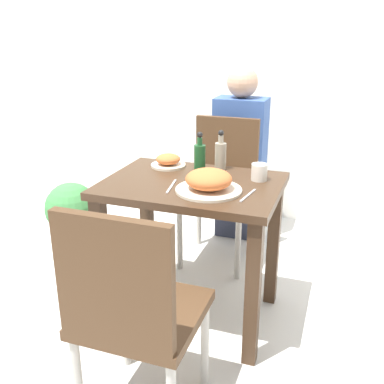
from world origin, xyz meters
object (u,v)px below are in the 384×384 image
at_px(chair_near, 132,309).
at_px(condiment_bottle, 221,154).
at_px(food_plate, 209,182).
at_px(side_plate, 168,161).
at_px(drink_cup, 259,172).
at_px(person_figure, 240,156).
at_px(chair_far, 221,183).
at_px(sauce_bottle, 200,157).
at_px(potted_plant_left, 73,230).

xyz_separation_m(chair_near, condiment_bottle, (0.04, 0.94, 0.30)).
xyz_separation_m(chair_near, food_plate, (0.08, 0.61, 0.27)).
bearing_deg(chair_near, side_plate, -75.50).
bearing_deg(food_plate, drink_cup, 51.72).
bearing_deg(drink_cup, person_figure, 108.85).
distance_m(chair_near, drink_cup, 0.92).
relative_size(chair_far, sauce_bottle, 4.36).
distance_m(chair_near, person_figure, 1.74).
height_order(potted_plant_left, person_figure, person_figure).
bearing_deg(food_plate, side_plate, 137.05).
relative_size(chair_far, side_plate, 4.94).
distance_m(sauce_bottle, person_figure, 0.89).
relative_size(food_plate, potted_plant_left, 0.48).
distance_m(side_plate, drink_cup, 0.49).
distance_m(chair_near, food_plate, 0.68).
bearing_deg(potted_plant_left, drink_cup, 4.93).
bearing_deg(condiment_bottle, food_plate, -82.73).
height_order(side_plate, drink_cup, drink_cup).
bearing_deg(chair_near, potted_plant_left, -45.17).
xyz_separation_m(chair_near, drink_cup, (0.26, 0.84, 0.27)).
bearing_deg(drink_cup, condiment_bottle, 154.41).
height_order(chair_near, side_plate, chair_near).
height_order(condiment_bottle, potted_plant_left, condiment_bottle).
bearing_deg(food_plate, condiment_bottle, 97.27).
relative_size(sauce_bottle, condiment_bottle, 1.00).
height_order(chair_far, food_plate, chair_far).
bearing_deg(sauce_bottle, drink_cup, -6.00).
bearing_deg(potted_plant_left, food_plate, -9.55).
xyz_separation_m(potted_plant_left, person_figure, (0.70, 0.98, 0.24)).
distance_m(chair_far, sauce_bottle, 0.60).
bearing_deg(person_figure, drink_cup, -71.15).
distance_m(side_plate, sauce_bottle, 0.19).
bearing_deg(side_plate, drink_cup, -7.46).
relative_size(side_plate, potted_plant_left, 0.29).
bearing_deg(chair_far, food_plate, -78.54).
bearing_deg(potted_plant_left, sauce_bottle, 9.65).
bearing_deg(drink_cup, sauce_bottle, 174.00).
xyz_separation_m(side_plate, potted_plant_left, (-0.51, -0.15, -0.41)).
xyz_separation_m(food_plate, sauce_bottle, (-0.13, 0.26, 0.03)).
xyz_separation_m(sauce_bottle, potted_plant_left, (-0.70, -0.12, -0.46)).
relative_size(drink_cup, person_figure, 0.07).
height_order(chair_far, drink_cup, chair_far).
height_order(chair_near, person_figure, person_figure).
xyz_separation_m(chair_far, side_plate, (-0.15, -0.48, 0.26)).
distance_m(condiment_bottle, person_figure, 0.83).
height_order(chair_near, food_plate, chair_near).
distance_m(food_plate, potted_plant_left, 0.94).
xyz_separation_m(food_plate, drink_cup, (0.18, 0.23, -0.01)).
bearing_deg(sauce_bottle, person_figure, 90.00).
bearing_deg(potted_plant_left, condiment_bottle, 13.77).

